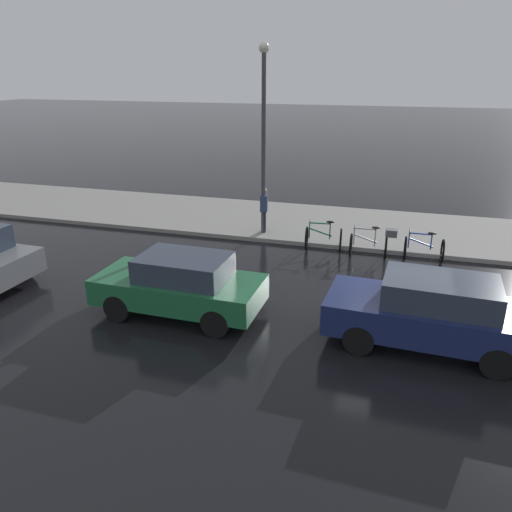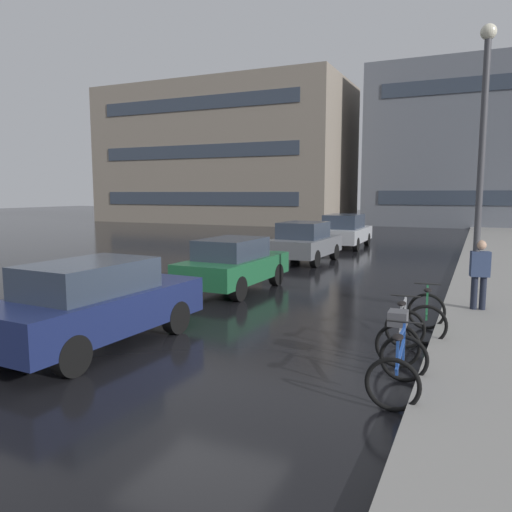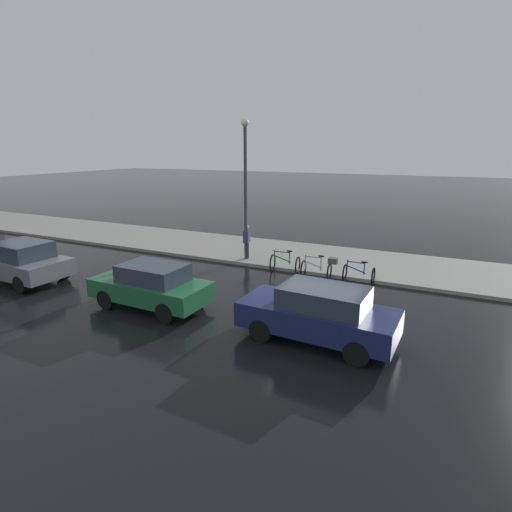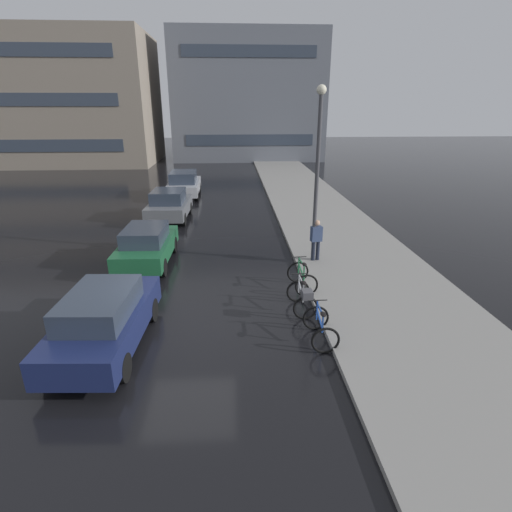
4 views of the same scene
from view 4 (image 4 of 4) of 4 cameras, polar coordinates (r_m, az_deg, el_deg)
name	(u,v)px [view 4 (image 4 of 4)]	position (r m, az deg, el deg)	size (l,w,h in m)	color
ground_plane	(187,331)	(10.85, -9.88, -10.55)	(140.00, 140.00, 0.00)	black
sidewalk_kerb	(326,222)	(20.55, 10.00, 4.80)	(4.80, 60.00, 0.14)	gray
bicycle_nearest	(320,327)	(10.23, 9.19, -10.03)	(0.72, 1.15, 0.92)	black
bicycle_second	(303,297)	(11.42, 6.72, -5.84)	(0.75, 1.39, 0.99)	black
bicycle_third	(302,277)	(12.90, 6.59, -3.06)	(0.84, 1.21, 0.98)	black
car_navy	(104,319)	(10.30, -20.87, -8.44)	(1.96, 4.25, 1.54)	navy
car_green	(147,245)	(15.28, -15.33, 1.52)	(1.79, 3.94, 1.47)	#1E6038
car_grey	(169,205)	(21.20, -12.30, 7.15)	(2.02, 3.85, 1.58)	slate
car_silver	(184,184)	(26.73, -10.26, 10.10)	(2.01, 4.37, 1.65)	#B2B5BA
pedestrian	(316,239)	(14.91, 8.58, 2.39)	(0.44, 0.31, 1.69)	#1E2333
streetlamp	(318,164)	(14.29, 8.79, 12.88)	(0.33, 0.33, 6.23)	#424247
building_facade_main	(248,98)	(47.44, -1.21, 21.63)	(15.88, 9.82, 12.83)	slate
building_facade_side	(39,100)	(47.94, -28.57, 18.94)	(22.42, 11.03, 12.23)	gray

